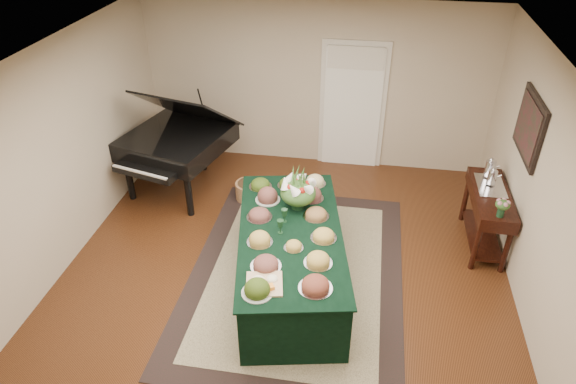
% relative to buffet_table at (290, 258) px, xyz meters
% --- Properties ---
extents(ground, '(6.00, 6.00, 0.00)m').
position_rel_buffet_table_xyz_m(ground, '(-0.10, 0.13, -0.40)').
color(ground, black).
rests_on(ground, ground).
extents(area_rug, '(2.61, 3.65, 0.01)m').
position_rel_buffet_table_xyz_m(area_rug, '(0.05, 0.18, -0.40)').
color(area_rug, black).
rests_on(area_rug, ground).
extents(kitchen_doorway, '(1.05, 0.07, 2.10)m').
position_rel_buffet_table_xyz_m(kitchen_doorway, '(0.50, 3.10, 0.62)').
color(kitchen_doorway, silver).
rests_on(kitchen_doorway, ground).
extents(buffet_table, '(1.63, 2.66, 0.80)m').
position_rel_buffet_table_xyz_m(buffet_table, '(0.00, 0.00, 0.00)').
color(buffet_table, black).
rests_on(buffet_table, ground).
extents(food_platters, '(1.25, 2.39, 0.14)m').
position_rel_buffet_table_xyz_m(food_platters, '(-0.03, 0.04, 0.45)').
color(food_platters, '#A4ADA4').
rests_on(food_platters, buffet_table).
extents(cutting_board, '(0.43, 0.43, 0.10)m').
position_rel_buffet_table_xyz_m(cutting_board, '(-0.12, -0.88, 0.43)').
color(cutting_board, tan).
rests_on(cutting_board, buffet_table).
extents(green_goblets, '(0.09, 0.29, 0.18)m').
position_rel_buffet_table_xyz_m(green_goblets, '(-0.11, 0.07, 0.49)').
color(green_goblets, '#15351D').
rests_on(green_goblets, buffet_table).
extents(floral_centerpiece, '(0.45, 0.45, 0.45)m').
position_rel_buffet_table_xyz_m(floral_centerpiece, '(0.01, 0.50, 0.66)').
color(floral_centerpiece, '#15351D').
rests_on(floral_centerpiece, buffet_table).
extents(grand_piano, '(1.76, 1.87, 1.67)m').
position_rel_buffet_table_xyz_m(grand_piano, '(-2.03, 1.88, 0.43)').
color(grand_piano, black).
rests_on(grand_piano, ground).
extents(wicker_basket, '(0.42, 0.42, 0.27)m').
position_rel_buffet_table_xyz_m(wicker_basket, '(-0.92, 1.77, -0.27)').
color(wicker_basket, '#93633B').
rests_on(wicker_basket, ground).
extents(mahogany_sideboard, '(0.45, 1.27, 0.82)m').
position_rel_buffet_table_xyz_m(mahogany_sideboard, '(2.39, 1.20, 0.23)').
color(mahogany_sideboard, black).
rests_on(mahogany_sideboard, ground).
extents(tea_service, '(0.34, 0.58, 0.30)m').
position_rel_buffet_table_xyz_m(tea_service, '(2.39, 1.45, 0.53)').
color(tea_service, silver).
rests_on(tea_service, mahogany_sideboard).
extents(pink_bouquet, '(0.19, 0.19, 0.24)m').
position_rel_buffet_table_xyz_m(pink_bouquet, '(2.39, 0.68, 0.57)').
color(pink_bouquet, '#15351D').
rests_on(pink_bouquet, mahogany_sideboard).
extents(wall_painting, '(0.05, 0.95, 0.75)m').
position_rel_buffet_table_xyz_m(wall_painting, '(2.61, 1.20, 1.35)').
color(wall_painting, black).
rests_on(wall_painting, ground).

